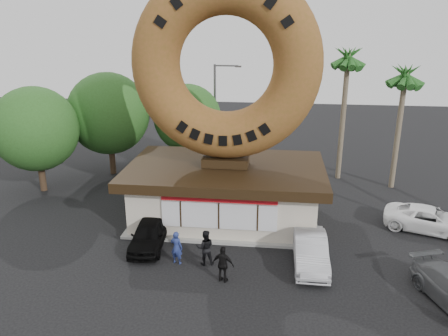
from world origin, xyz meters
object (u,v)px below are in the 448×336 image
street_lamp (217,110)px  person_right (223,264)px  car_silver (310,251)px  car_black (149,234)px  donut_shop (226,191)px  person_left (177,247)px  giant_donut (226,65)px  person_center (205,247)px  car_white (430,219)px

street_lamp → person_right: (2.51, -16.59, -3.62)m
car_silver → car_black: bearing=173.9°
car_black → donut_shop: bearing=43.8°
donut_shop → street_lamp: street_lamp is taller
person_left → donut_shop: bearing=-91.9°
person_right → giant_donut: bearing=-70.2°
car_silver → person_center: bearing=-174.0°
person_left → car_black: (-1.79, 1.46, -0.15)m
person_left → street_lamp: bearing=-73.2°
person_center → street_lamp: bearing=-96.1°
person_center → car_black: 3.45m
car_black → car_silver: (8.14, -0.79, 0.03)m
person_right → car_silver: size_ratio=0.40×
street_lamp → car_white: street_lamp is taller
giant_donut → car_silver: bearing=-45.2°
giant_donut → person_center: giant_donut is taller
giant_donut → person_left: bearing=-108.2°
person_left → person_center: (1.37, 0.10, 0.04)m
person_center → car_black: person_center is taller
donut_shop → car_silver: donut_shop is taller
street_lamp → car_white: 17.21m
person_left → car_silver: size_ratio=0.39×
giant_donut → person_left: giant_donut is taller
giant_donut → car_black: giant_donut is taller
donut_shop → car_silver: (4.61, -4.62, -1.05)m
person_center → person_right: size_ratio=1.02×
street_lamp → person_right: street_lamp is taller
donut_shop → person_right: 6.67m
giant_donut → car_silver: 10.47m
street_lamp → car_white: (13.29, -10.25, -3.81)m
donut_shop → car_black: bearing=-132.7°
street_lamp → person_center: street_lamp is taller
street_lamp → person_center: bearing=-84.4°
person_right → car_white: (10.78, 6.35, -0.20)m
person_left → car_silver: bearing=-157.6°
car_black → car_silver: car_silver is taller
giant_donut → car_black: bearing=-132.6°
person_left → car_white: person_left is taller
person_center → person_right: 1.73m
person_center → donut_shop: bearing=-105.8°
car_black → car_silver: 8.18m
giant_donut → car_white: giant_donut is taller
donut_shop → person_center: (-0.37, -5.19, -0.89)m
person_right → street_lamp: bearing=-67.3°
person_left → person_right: size_ratio=0.97×
donut_shop → car_black: size_ratio=2.78×
street_lamp → car_black: (-1.68, -13.84, -3.80)m
giant_donut → person_right: (0.66, -6.59, -8.02)m
donut_shop → person_left: 5.65m
giant_donut → street_lamp: size_ratio=1.27×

